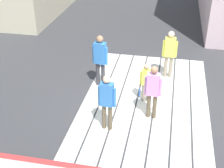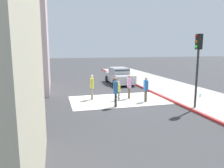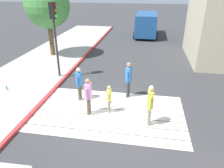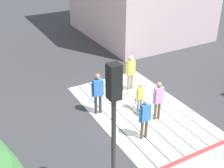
# 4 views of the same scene
# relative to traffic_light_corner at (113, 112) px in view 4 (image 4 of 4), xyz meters

# --- Properties ---
(ground_plane) EXTENTS (120.00, 120.00, 0.00)m
(ground_plane) POSITION_rel_traffic_light_corner_xyz_m (3.58, -3.27, -3.04)
(ground_plane) COLOR #38383A
(crosswalk_stripes) EXTENTS (6.40, 3.80, 0.01)m
(crosswalk_stripes) POSITION_rel_traffic_light_corner_xyz_m (3.58, -3.27, -3.03)
(crosswalk_stripes) COLOR silver
(crosswalk_stripes) RESTS_ON ground
(curb_painted) EXTENTS (0.16, 40.00, 0.13)m
(curb_painted) POSITION_rel_traffic_light_corner_xyz_m (0.33, -3.27, -2.97)
(curb_painted) COLOR #BC3333
(curb_painted) RESTS_ON ground
(traffic_light_corner) EXTENTS (0.39, 0.28, 4.24)m
(traffic_light_corner) POSITION_rel_traffic_light_corner_xyz_m (0.00, 0.00, 0.00)
(traffic_light_corner) COLOR #2D2D2D
(traffic_light_corner) RESTS_ON ground
(pedestrian_adult_lead) EXTENTS (0.23, 0.48, 1.64)m
(pedestrian_adult_lead) POSITION_rel_traffic_light_corner_xyz_m (2.74, -3.50, -2.08)
(pedestrian_adult_lead) COLOR brown
(pedestrian_adult_lead) RESTS_ON ground
(pedestrian_adult_trailing) EXTENTS (0.23, 0.48, 1.64)m
(pedestrian_adult_trailing) POSITION_rel_traffic_light_corner_xyz_m (1.99, -2.38, -2.08)
(pedestrian_adult_trailing) COLOR brown
(pedestrian_adult_trailing) RESTS_ON ground
(pedestrian_adult_side) EXTENTS (0.29, 0.51, 1.78)m
(pedestrian_adult_side) POSITION_rel_traffic_light_corner_xyz_m (4.23, -1.68, -2.00)
(pedestrian_adult_side) COLOR #333338
(pedestrian_adult_side) RESTS_ON ground
(pedestrian_teen_behind) EXTENTS (0.22, 0.50, 1.70)m
(pedestrian_teen_behind) POSITION_rel_traffic_light_corner_xyz_m (5.27, -3.85, -2.05)
(pedestrian_teen_behind) COLOR gray
(pedestrian_teen_behind) RESTS_ON ground
(pedestrian_child_with_racket) EXTENTS (0.28, 0.39, 1.27)m
(pedestrian_child_with_racket) POSITION_rel_traffic_light_corner_xyz_m (3.57, -3.23, -2.32)
(pedestrian_child_with_racket) COLOR gray
(pedestrian_child_with_racket) RESTS_ON ground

